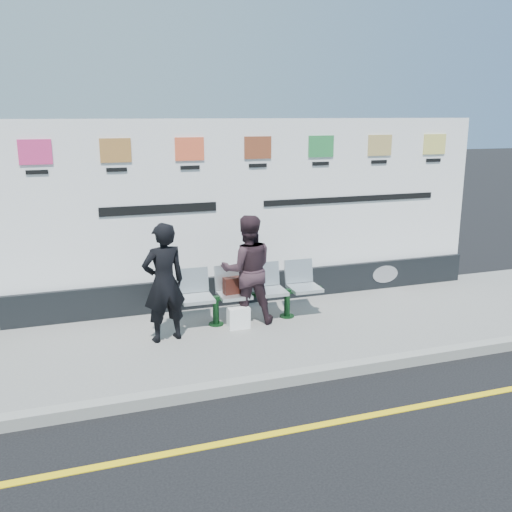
{
  "coord_description": "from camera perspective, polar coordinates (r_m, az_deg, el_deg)",
  "views": [
    {
      "loc": [
        -2.49,
        -4.88,
        3.18
      ],
      "look_at": [
        0.02,
        2.46,
        1.25
      ],
      "focal_mm": 40.0,
      "sensor_mm": 36.0,
      "label": 1
    }
  ],
  "objects": [
    {
      "name": "handbag_brown",
      "position": [
        8.5,
        -2.22,
        -2.95
      ],
      "size": [
        0.33,
        0.16,
        0.25
      ],
      "primitive_type": "cube",
      "rotation": [
        0.0,
        0.0,
        0.09
      ],
      "color": "black",
      "rests_on": "bench"
    },
    {
      "name": "carrier_bag_white",
      "position": [
        8.43,
        -1.77,
        -6.18
      ],
      "size": [
        0.32,
        0.19,
        0.32
      ],
      "primitive_type": "cube",
      "color": "white",
      "rests_on": "pavement"
    },
    {
      "name": "pavement",
      "position": [
        8.39,
        -0.23,
        -7.85
      ],
      "size": [
        14.0,
        3.0,
        0.12
      ],
      "primitive_type": "cube",
      "color": "gray",
      "rests_on": "ground"
    },
    {
      "name": "woman_right",
      "position": [
        8.45,
        -0.86,
        -1.38
      ],
      "size": [
        0.88,
        0.73,
        1.64
      ],
      "primitive_type": "imported",
      "rotation": [
        0.0,
        0.0,
        2.99
      ],
      "color": "#322027",
      "rests_on": "pavement"
    },
    {
      "name": "yellow_line",
      "position": [
        6.33,
        7.34,
        -16.26
      ],
      "size": [
        14.0,
        0.1,
        0.01
      ],
      "primitive_type": "cube",
      "color": "yellow",
      "rests_on": "ground"
    },
    {
      "name": "bench",
      "position": [
        8.68,
        -0.39,
        -5.03
      ],
      "size": [
        2.18,
        0.61,
        0.46
      ],
      "primitive_type": null,
      "rotation": [
        0.0,
        0.0,
        -0.02
      ],
      "color": "silver",
      "rests_on": "pavement"
    },
    {
      "name": "billboard",
      "position": [
        9.39,
        0.02,
        3.18
      ],
      "size": [
        8.0,
        0.3,
        3.0
      ],
      "color": "black",
      "rests_on": "pavement"
    },
    {
      "name": "ground",
      "position": [
        6.34,
        7.33,
        -16.29
      ],
      "size": [
        80.0,
        80.0,
        0.0
      ],
      "primitive_type": "plane",
      "color": "black"
    },
    {
      "name": "woman_left",
      "position": [
        7.88,
        -9.2,
        -2.64
      ],
      "size": [
        0.68,
        0.51,
        1.66
      ],
      "primitive_type": "imported",
      "rotation": [
        0.0,
        0.0,
        3.35
      ],
      "color": "black",
      "rests_on": "pavement"
    },
    {
      "name": "kerb",
      "position": [
        7.1,
        3.73,
        -12.03
      ],
      "size": [
        14.0,
        0.18,
        0.14
      ],
      "primitive_type": "cube",
      "color": "gray",
      "rests_on": "ground"
    }
  ]
}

